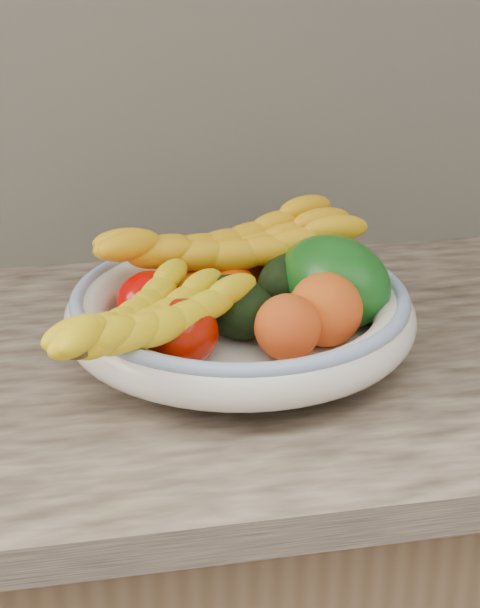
% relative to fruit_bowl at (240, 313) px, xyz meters
% --- Properties ---
extents(fruit_bowl, '(0.39, 0.39, 0.08)m').
position_rel_fruit_bowl_xyz_m(fruit_bowl, '(0.00, 0.00, 0.00)').
color(fruit_bowl, white).
rests_on(fruit_bowl, kitchen_counter).
extents(clementine_back_left, '(0.08, 0.08, 0.05)m').
position_rel_fruit_bowl_xyz_m(clementine_back_left, '(-0.04, 0.11, 0.01)').
color(clementine_back_left, '#FF6C05').
rests_on(clementine_back_left, fruit_bowl).
extents(clementine_back_right, '(0.06, 0.06, 0.05)m').
position_rel_fruit_bowl_xyz_m(clementine_back_right, '(0.04, 0.12, 0.01)').
color(clementine_back_right, '#F84F05').
rests_on(clementine_back_right, fruit_bowl).
extents(clementine_back_mid, '(0.06, 0.06, 0.05)m').
position_rel_fruit_bowl_xyz_m(clementine_back_mid, '(0.00, 0.06, 0.01)').
color(clementine_back_mid, '#F34F05').
rests_on(clementine_back_mid, fruit_bowl).
extents(clementine_extra, '(0.05, 0.05, 0.05)m').
position_rel_fruit_bowl_xyz_m(clementine_extra, '(-0.04, 0.06, 0.01)').
color(clementine_extra, '#F26005').
rests_on(clementine_extra, fruit_bowl).
extents(tomato_left, '(0.10, 0.10, 0.07)m').
position_rel_fruit_bowl_xyz_m(tomato_left, '(-0.10, 0.02, 0.01)').
color(tomato_left, '#C00200').
rests_on(tomato_left, fruit_bowl).
extents(tomato_near_left, '(0.09, 0.09, 0.07)m').
position_rel_fruit_bowl_xyz_m(tomato_near_left, '(-0.07, -0.07, 0.01)').
color(tomato_near_left, '#9E1002').
rests_on(tomato_near_left, fruit_bowl).
extents(avocado_center, '(0.12, 0.12, 0.07)m').
position_rel_fruit_bowl_xyz_m(avocado_center, '(-0.01, -0.02, 0.02)').
color(avocado_center, black).
rests_on(avocado_center, fruit_bowl).
extents(avocado_right, '(0.11, 0.11, 0.07)m').
position_rel_fruit_bowl_xyz_m(avocado_right, '(0.07, 0.05, 0.02)').
color(avocado_right, black).
rests_on(avocado_right, fruit_bowl).
extents(green_mango, '(0.18, 0.19, 0.13)m').
position_rel_fruit_bowl_xyz_m(green_mango, '(0.11, 0.01, 0.03)').
color(green_mango, '#0E4E11').
rests_on(green_mango, fruit_bowl).
extents(peach_front, '(0.08, 0.08, 0.07)m').
position_rel_fruit_bowl_xyz_m(peach_front, '(0.03, -0.08, 0.02)').
color(peach_front, orange).
rests_on(peach_front, fruit_bowl).
extents(peach_right, '(0.10, 0.10, 0.08)m').
position_rel_fruit_bowl_xyz_m(peach_right, '(0.08, -0.05, 0.02)').
color(peach_right, orange).
rests_on(peach_right, fruit_bowl).
extents(banana_bunch_back, '(0.35, 0.19, 0.10)m').
position_rel_fruit_bowl_xyz_m(banana_bunch_back, '(0.00, 0.09, 0.04)').
color(banana_bunch_back, yellow).
rests_on(banana_bunch_back, fruit_bowl).
extents(banana_bunch_front, '(0.28, 0.29, 0.08)m').
position_rel_fruit_bowl_xyz_m(banana_bunch_front, '(-0.11, -0.09, 0.03)').
color(banana_bunch_front, yellow).
rests_on(banana_bunch_front, fruit_bowl).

